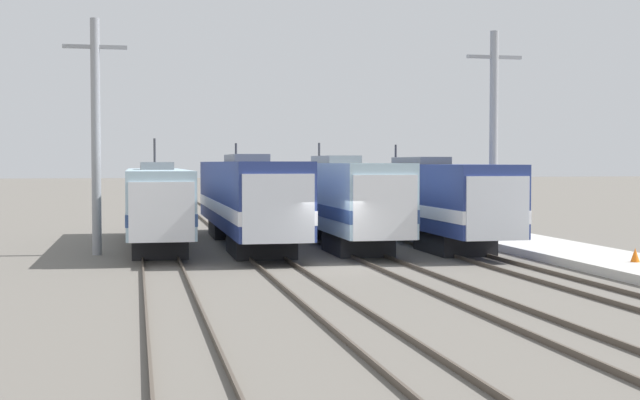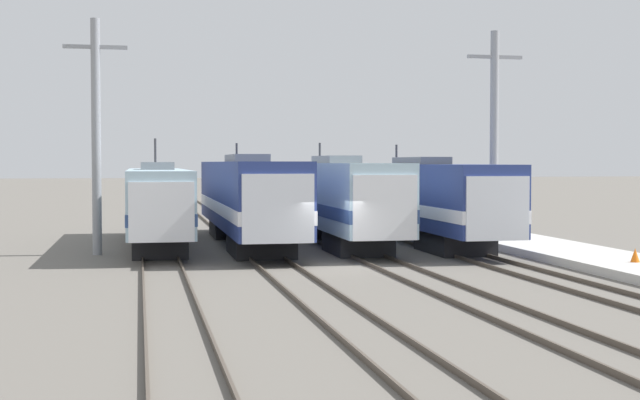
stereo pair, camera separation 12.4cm
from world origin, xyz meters
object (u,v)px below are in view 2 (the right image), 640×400
object	(u,v)px
catenary_tower_left	(96,134)
locomotive_far_right	(423,199)
catenary_tower_right	(494,136)
traffic_cone	(635,255)
locomotive_center_left	(248,199)
locomotive_center_right	(338,199)
locomotive_far_left	(157,204)

from	to	relation	value
catenary_tower_left	locomotive_far_right	bearing A→B (deg)	7.76
locomotive_far_right	catenary_tower_left	xyz separation A→B (m)	(-15.42, -2.10, 3.05)
catenary_tower_right	locomotive_far_right	bearing A→B (deg)	142.85
locomotive_far_right	traffic_cone	xyz separation A→B (m)	(4.17, -12.04, -1.59)
traffic_cone	catenary_tower_right	bearing A→B (deg)	98.03
locomotive_center_left	locomotive_far_right	bearing A→B (deg)	-4.47
locomotive_center_right	traffic_cone	bearing A→B (deg)	-55.17
locomotive_center_left	locomotive_center_right	world-z (taller)	locomotive_center_right
locomotive_center_right	locomotive_far_right	world-z (taller)	locomotive_center_right
locomotive_far_left	locomotive_center_left	size ratio (longest dim) A/B	0.84
locomotive_center_right	catenary_tower_left	bearing A→B (deg)	-168.90
catenary_tower_left	catenary_tower_right	size ratio (longest dim) A/B	1.00
locomotive_far_left	traffic_cone	xyz separation A→B (m)	(16.97, -12.64, -1.47)
locomotive_center_right	catenary_tower_right	distance (m)	7.96
locomotive_far_right	catenary_tower_left	size ratio (longest dim) A/B	1.90
locomotive_center_right	catenary_tower_right	world-z (taller)	catenary_tower_right
locomotive_far_right	locomotive_center_left	bearing A→B (deg)	175.53
locomotive_far_right	catenary_tower_left	world-z (taller)	catenary_tower_left
catenary_tower_right	catenary_tower_left	bearing A→B (deg)	180.00
catenary_tower_left	traffic_cone	xyz separation A→B (m)	(19.59, -9.94, -4.64)
locomotive_center_right	locomotive_center_left	bearing A→B (deg)	172.27
locomotive_far_right	traffic_cone	size ratio (longest dim) A/B	37.34
locomotive_far_left	catenary_tower_right	size ratio (longest dim) A/B	1.65
locomotive_far_left	catenary_tower_left	world-z (taller)	catenary_tower_left
catenary_tower_right	locomotive_center_right	bearing A→B (deg)	162.73
locomotive_center_right	locomotive_far_left	bearing A→B (deg)	176.60
locomotive_far_right	locomotive_center_right	bearing A→B (deg)	178.82
traffic_cone	locomotive_far_left	bearing A→B (deg)	143.33
locomotive_center_right	locomotive_far_right	bearing A→B (deg)	-1.18
locomotive_center_left	catenary_tower_left	distance (m)	8.00
locomotive_far_left	traffic_cone	distance (m)	21.21
locomotive_center_left	locomotive_far_right	size ratio (longest dim) A/B	1.03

